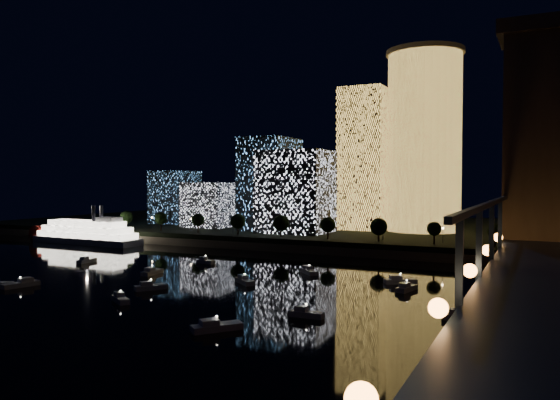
{
  "coord_description": "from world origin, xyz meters",
  "views": [
    {
      "loc": [
        65.12,
        -107.92,
        27.33
      ],
      "look_at": [
        -14.38,
        55.0,
        21.0
      ],
      "focal_mm": 35.0,
      "sensor_mm": 36.0,
      "label": 1
    }
  ],
  "objects_px": {
    "riverboat": "(82,233)",
    "truss_bridge": "(544,241)",
    "tower_rectangular": "(364,159)",
    "tower_cylindrical": "(424,141)"
  },
  "relations": [
    {
      "from": "tower_rectangular",
      "to": "riverboat",
      "type": "distance_m",
      "value": 130.81
    },
    {
      "from": "tower_cylindrical",
      "to": "truss_bridge",
      "type": "bearing_deg",
      "value": -70.13
    },
    {
      "from": "riverboat",
      "to": "truss_bridge",
      "type": "bearing_deg",
      "value": -19.5
    },
    {
      "from": "tower_cylindrical",
      "to": "tower_rectangular",
      "type": "xyz_separation_m",
      "value": [
        -26.64,
        -2.87,
        -7.71
      ]
    },
    {
      "from": "truss_bridge",
      "to": "riverboat",
      "type": "xyz_separation_m",
      "value": [
        -182.51,
        64.65,
        -11.81
      ]
    },
    {
      "from": "truss_bridge",
      "to": "riverboat",
      "type": "relative_size",
      "value": 4.61
    },
    {
      "from": "tower_cylindrical",
      "to": "truss_bridge",
      "type": "xyz_separation_m",
      "value": [
        48.79,
        -135.02,
        -28.91
      ]
    },
    {
      "from": "truss_bridge",
      "to": "riverboat",
      "type": "height_order",
      "value": "truss_bridge"
    },
    {
      "from": "tower_cylindrical",
      "to": "riverboat",
      "type": "bearing_deg",
      "value": -152.24
    },
    {
      "from": "tower_cylindrical",
      "to": "tower_rectangular",
      "type": "relative_size",
      "value": 1.23
    }
  ]
}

